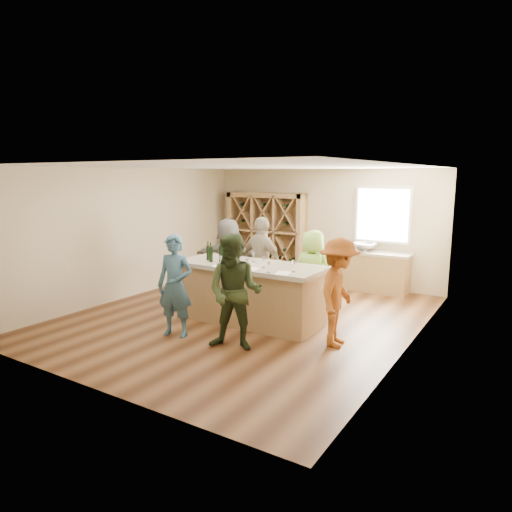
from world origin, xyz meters
The scene contains 35 objects.
floor centered at (0.00, 0.00, -0.05)m, with size 6.00×7.00×0.10m, color #57341C.
ceiling centered at (0.00, 0.00, 2.85)m, with size 6.00×7.00×0.10m, color white.
wall_back centered at (0.00, 3.55, 1.40)m, with size 6.00×0.10×2.80m, color #C0AE8B.
wall_front centered at (0.00, -3.55, 1.40)m, with size 6.00×0.10×2.80m, color #C0AE8B.
wall_left centered at (-3.05, 0.00, 1.40)m, with size 0.10×7.00×2.80m, color #C0AE8B.
wall_right centered at (3.05, 0.00, 1.40)m, with size 0.10×7.00×2.80m, color #C0AE8B.
window_frame centered at (1.50, 3.47, 1.75)m, with size 1.30×0.06×1.30m, color white.
window_pane centered at (1.50, 3.44, 1.75)m, with size 1.18×0.01×1.18m, color white.
wine_rack centered at (-1.50, 3.27, 1.10)m, with size 2.20×0.45×2.20m, color #967247.
back_counter_base centered at (1.40, 3.20, 0.43)m, with size 1.60×0.58×0.86m, color #967247.
back_counter_top centered at (1.40, 3.20, 0.89)m, with size 1.70×0.62×0.06m, color #A99F8B.
sink centered at (1.20, 3.20, 1.01)m, with size 0.54×0.54×0.19m, color silver.
faucet centered at (1.20, 3.38, 1.07)m, with size 0.02×0.02×0.30m, color silver.
tasting_counter_base centered at (0.22, -0.19, 0.50)m, with size 2.60×1.00×1.00m, color #967247.
tasting_counter_top centered at (0.22, -0.19, 1.04)m, with size 2.72×1.12×0.08m, color #A99F8B.
wine_bottle_a centered at (-0.62, -0.33, 1.22)m, with size 0.07×0.07×0.27m, color black.
wine_bottle_b centered at (-0.48, -0.43, 1.22)m, with size 0.07×0.07×0.28m, color black.
wine_bottle_c centered at (-0.32, -0.34, 1.23)m, with size 0.07×0.07×0.30m, color black.
wine_bottle_d centered at (-0.23, -0.44, 1.21)m, with size 0.07×0.07×0.27m, color black.
wine_bottle_e centered at (0.02, -0.31, 1.25)m, with size 0.08×0.08×0.33m, color black.
wine_glass_a centered at (-0.08, -0.68, 1.17)m, with size 0.07×0.07×0.18m, color white.
wine_glass_b centered at (0.44, -0.64, 1.17)m, with size 0.07×0.07×0.18m, color white.
wine_glass_c centered at (0.89, -0.68, 1.17)m, with size 0.07×0.07×0.18m, color white.
wine_glass_d centered at (0.61, -0.37, 1.17)m, with size 0.07×0.07×0.18m, color white.
wine_glass_e centered at (1.21, -0.41, 1.18)m, with size 0.08×0.08×0.20m, color white.
tasting_menu_a centered at (-0.09, -0.63, 1.08)m, with size 0.23×0.31×0.00m, color white.
tasting_menu_b centered at (0.50, -0.59, 1.08)m, with size 0.21×0.29×0.00m, color white.
tasting_menu_c centered at (1.11, -0.59, 1.08)m, with size 0.22×0.30×0.00m, color white.
person_near_left centered at (-0.44, -1.46, 0.85)m, with size 0.62×0.45×1.70m, color #335972.
person_near_right centered at (0.74, -1.44, 0.90)m, with size 0.87×0.48×1.79m, color #263319.
person_server centered at (2.03, -0.47, 0.86)m, with size 1.11×0.51×1.71m, color #994C19.
person_far_mid centered at (-0.08, 0.70, 0.92)m, with size 1.08×0.55×1.84m, color gray.
person_far_right centered at (0.98, 0.83, 0.82)m, with size 0.80×0.52×1.64m, color #8CC64C.
person_far_left centered at (-1.03, 0.90, 0.88)m, with size 1.63×0.59×1.76m, color slate.
wine_glass_f centered at (0.17, 0.01, 1.17)m, with size 0.07×0.07×0.18m, color white.
Camera 1 is at (4.57, -6.96, 2.65)m, focal length 32.00 mm.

